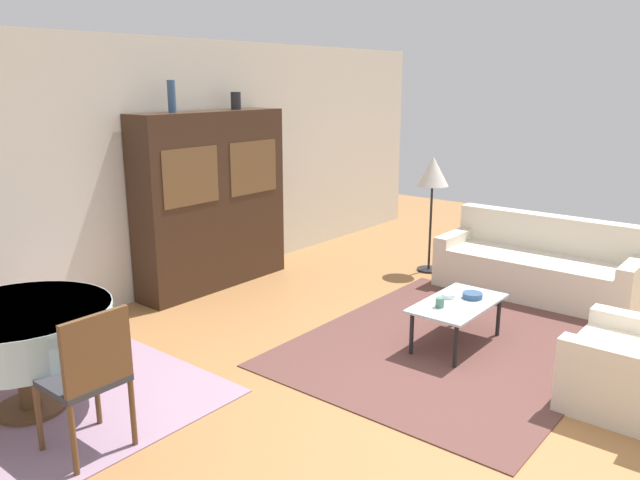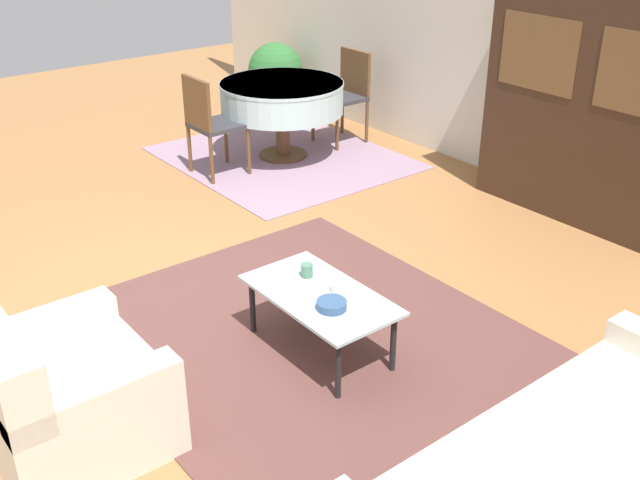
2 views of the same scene
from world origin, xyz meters
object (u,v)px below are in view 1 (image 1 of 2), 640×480
object	(u,v)px
bowl	(472,295)
vase_short	(236,101)
dining_table	(21,330)
dining_chair_near	(89,373)
couch	(539,267)
cup	(440,302)
floor_lamp	(433,176)
display_cabinet	(212,201)
bowl_small	(448,296)
vase_tall	(172,96)
coffee_table	(458,307)

from	to	relation	value
bowl	vase_short	xyz separation A→B (m)	(0.04, 2.97, 1.61)
dining_table	dining_chair_near	world-z (taller)	dining_chair_near
couch	dining_table	xyz separation A→B (m)	(-4.71, 1.87, 0.32)
bowl	cup	bearing A→B (deg)	163.07
floor_lamp	bowl	world-z (taller)	floor_lamp
dining_table	dining_chair_near	size ratio (longest dim) A/B	1.29
display_cabinet	cup	xyz separation A→B (m)	(-0.02, -2.85, -0.53)
floor_lamp	bowl_small	size ratio (longest dim) A/B	11.51
bowl_small	floor_lamp	bearing A→B (deg)	33.60
couch	vase_tall	bearing A→B (deg)	39.76
couch	dining_table	distance (m)	5.08
floor_lamp	vase_short	bearing A→B (deg)	134.50
floor_lamp	couch	bearing A→B (deg)	-90.29
dining_table	cup	xyz separation A→B (m)	(2.70, -1.75, -0.17)
vase_short	display_cabinet	bearing A→B (deg)	-179.87
vase_tall	vase_short	xyz separation A→B (m)	(0.88, 0.00, -0.06)
display_cabinet	dining_chair_near	bearing A→B (deg)	-144.62
dining_table	bowl	xyz separation A→B (m)	(3.08, -1.87, -0.19)
bowl	floor_lamp	bearing A→B (deg)	39.27
dining_table	floor_lamp	world-z (taller)	floor_lamp
cup	bowl_small	bearing A→B (deg)	11.59
dining_chair_near	vase_tall	world-z (taller)	vase_tall
dining_table	floor_lamp	distance (m)	4.78
dining_chair_near	floor_lamp	size ratio (longest dim) A/B	0.67
couch	bowl_small	size ratio (longest dim) A/B	17.04
bowl	vase_short	world-z (taller)	vase_short
coffee_table	vase_tall	size ratio (longest dim) A/B	2.98
couch	bowl	size ratio (longest dim) A/B	11.93
cup	vase_short	xyz separation A→B (m)	(0.43, 2.85, 1.60)
display_cabinet	dining_chair_near	world-z (taller)	display_cabinet
vase_tall	dining_table	bearing A→B (deg)	-153.84
vase_tall	bowl_small	bearing A→B (deg)	-75.76
display_cabinet	bowl	xyz separation A→B (m)	(0.37, -2.97, -0.55)
floor_lamp	bowl	size ratio (longest dim) A/B	8.06
vase_tall	vase_short	size ratio (longest dim) A/B	1.67
couch	vase_tall	size ratio (longest dim) A/B	6.46
cup	couch	bearing A→B (deg)	-3.31
dining_table	vase_short	xyz separation A→B (m)	(3.12, 1.10, 1.43)
dining_table	dining_chair_near	xyz separation A→B (m)	(0.00, -0.82, -0.06)
cup	bowl_small	xyz separation A→B (m)	(0.26, 0.05, -0.02)
coffee_table	vase_short	distance (m)	3.37
coffee_table	bowl_small	world-z (taller)	bowl_small
couch	dining_table	world-z (taller)	couch
bowl	vase_tall	size ratio (longest dim) A/B	0.54
vase_tall	cup	bearing A→B (deg)	-80.98
dining_table	vase_tall	xyz separation A→B (m)	(2.24, 1.10, 1.49)
dining_table	vase_tall	bearing A→B (deg)	26.16
bowl_small	coffee_table	bearing A→B (deg)	-112.32
floor_lamp	bowl_small	distance (m)	2.25
couch	display_cabinet	distance (m)	3.64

